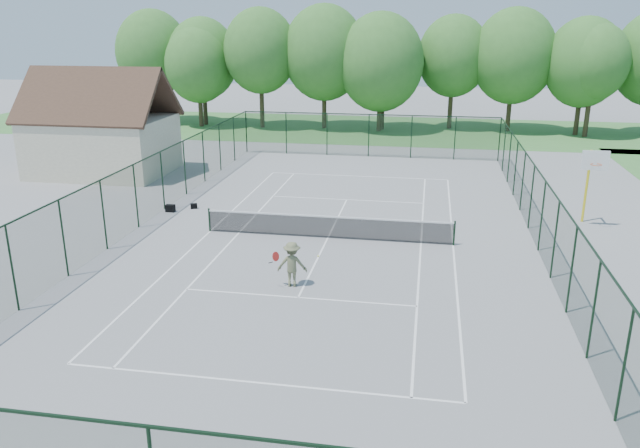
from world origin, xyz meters
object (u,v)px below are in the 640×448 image
Objects in this scene: basketball_goal at (591,172)px; tennis_player at (292,264)px; tennis_net at (328,226)px; sports_bag_a at (170,208)px.

basketball_goal is 15.47m from tennis_player.
tennis_net is 5.44m from tennis_player.
tennis_net reaches higher than sports_bag_a.
basketball_goal is 2.05× the size of tennis_player.
sports_bag_a is 11.43m from tennis_player.
tennis_player is at bearing -43.96° from sports_bag_a.
tennis_net is at bearing -16.25° from sports_bag_a.
tennis_player is (8.09, -8.04, 0.66)m from sports_bag_a.
tennis_player is at bearing -142.15° from basketball_goal.
sports_bag_a is (-8.52, 2.62, -0.39)m from tennis_net.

